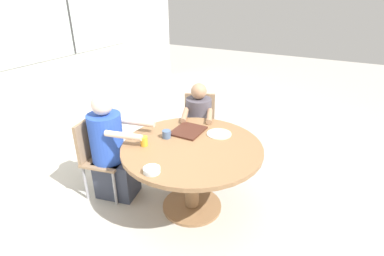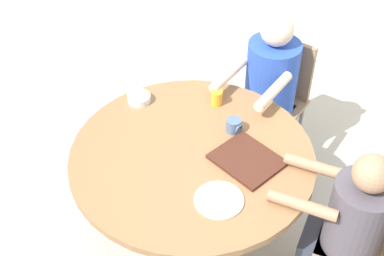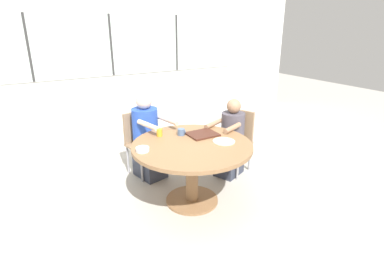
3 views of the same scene
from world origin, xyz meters
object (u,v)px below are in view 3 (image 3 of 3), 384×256
at_px(person_woman_green_shirt, 231,142).
at_px(juice_glass, 159,132).
at_px(chair_for_man_blue_shirt, 140,137).
at_px(coffee_mug, 181,132).
at_px(person_man_blue_shirt, 147,140).
at_px(bowl_white_shallow, 143,149).
at_px(chair_for_woman_green_shirt, 237,136).

relative_size(person_woman_green_shirt, juice_glass, 11.36).
height_order(chair_for_man_blue_shirt, coffee_mug, chair_for_man_blue_shirt).
height_order(coffee_mug, juice_glass, juice_glass).
distance_m(person_man_blue_shirt, bowl_white_shallow, 0.88).
bearing_deg(bowl_white_shallow, juice_glass, 43.58).
relative_size(person_woman_green_shirt, coffee_mug, 11.66).
relative_size(chair_for_woman_green_shirt, person_man_blue_shirt, 0.74).
height_order(person_woman_green_shirt, coffee_mug, person_woman_green_shirt).
bearing_deg(chair_for_woman_green_shirt, person_woman_green_shirt, 90.00).
xyz_separation_m(chair_for_man_blue_shirt, person_woman_green_shirt, (1.02, -0.67, -0.03)).
relative_size(chair_for_man_blue_shirt, juice_glass, 9.20).
xyz_separation_m(person_woman_green_shirt, juice_glass, (-1.00, 0.06, 0.30)).
distance_m(person_woman_green_shirt, bowl_white_shallow, 1.39).
bearing_deg(person_woman_green_shirt, chair_for_woman_green_shirt, -90.00).
distance_m(chair_for_man_blue_shirt, juice_glass, 0.67).
relative_size(chair_for_woman_green_shirt, bowl_white_shallow, 6.17).
xyz_separation_m(chair_for_man_blue_shirt, bowl_white_shallow, (-0.32, -0.93, 0.24)).
relative_size(chair_for_woman_green_shirt, coffee_mug, 9.45).
height_order(person_man_blue_shirt, bowl_white_shallow, person_man_blue_shirt).
height_order(chair_for_woman_green_shirt, juice_glass, chair_for_woman_green_shirt).
bearing_deg(coffee_mug, person_man_blue_shirt, 111.09).
bearing_deg(juice_glass, chair_for_man_blue_shirt, 91.25).
relative_size(person_woman_green_shirt, person_man_blue_shirt, 0.92).
relative_size(chair_for_man_blue_shirt, bowl_white_shallow, 6.17).
height_order(chair_for_woman_green_shirt, chair_for_man_blue_shirt, same).
height_order(juice_glass, bowl_white_shallow, juice_glass).
xyz_separation_m(chair_for_man_blue_shirt, juice_glass, (0.01, -0.62, 0.27)).
distance_m(chair_for_man_blue_shirt, person_woman_green_shirt, 1.22).
bearing_deg(chair_for_man_blue_shirt, juice_glass, 78.86).
distance_m(chair_for_woman_green_shirt, coffee_mug, 0.96).
height_order(person_woman_green_shirt, juice_glass, person_woman_green_shirt).
bearing_deg(person_man_blue_shirt, juice_glass, 74.75).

